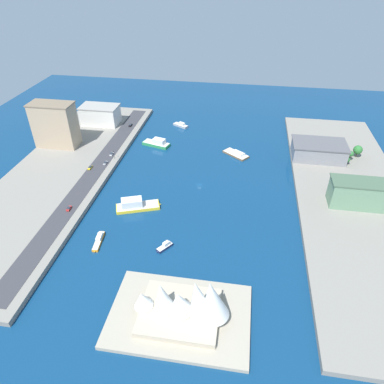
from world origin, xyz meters
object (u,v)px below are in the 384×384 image
(yacht_sleek_gray, at_px, (181,125))
(apartment_midrise_tan, at_px, (55,125))
(patrol_launch_navy, at_px, (165,246))
(hotel_broad_white, at_px, (100,115))
(ferry_yellow_fast, at_px, (135,205))
(warehouse_low_gray, at_px, (318,150))
(opera_landmark, at_px, (188,303))
(water_taxi_orange, at_px, (99,240))
(sedan_silver, at_px, (105,163))
(traffic_light_waterfront, at_px, (114,153))
(suv_black, at_px, (130,125))
(taxi_yellow_cab, at_px, (90,168))
(ferry_green_doubledeck, at_px, (157,143))
(barge_flat_brown, at_px, (236,154))
(van_white, at_px, (112,154))
(pickup_red, at_px, (69,208))
(terminal_long_green, at_px, (360,193))

(yacht_sleek_gray, bearing_deg, apartment_midrise_tan, 32.82)
(patrol_launch_navy, distance_m, hotel_broad_white, 169.23)
(patrol_launch_navy, bearing_deg, ferry_yellow_fast, -50.76)
(warehouse_low_gray, bearing_deg, opera_landmark, 64.34)
(water_taxi_orange, xyz_separation_m, patrol_launch_navy, (-36.46, -0.92, 0.08))
(water_taxi_orange, height_order, patrol_launch_navy, patrol_launch_navy)
(sedan_silver, bearing_deg, traffic_light_waterfront, -112.86)
(warehouse_low_gray, distance_m, suv_black, 157.79)
(ferry_yellow_fast, relative_size, traffic_light_waterfront, 4.25)
(taxi_yellow_cab, relative_size, traffic_light_waterfront, 0.80)
(ferry_green_doubledeck, height_order, yacht_sleek_gray, ferry_green_doubledeck)
(barge_flat_brown, height_order, traffic_light_waterfront, traffic_light_waterfront)
(van_white, bearing_deg, apartment_midrise_tan, -11.65)
(hotel_broad_white, bearing_deg, ferry_yellow_fast, 119.96)
(pickup_red, relative_size, van_white, 0.97)
(barge_flat_brown, bearing_deg, pickup_red, 43.12)
(pickup_red, bearing_deg, suv_black, -90.03)
(terminal_long_green, distance_m, opera_landmark, 127.93)
(ferry_yellow_fast, height_order, suv_black, ferry_yellow_fast)
(barge_flat_brown, bearing_deg, yacht_sleek_gray, -41.09)
(ferry_green_doubledeck, xyz_separation_m, traffic_light_waterfront, (24.70, 30.92, 5.02))
(pickup_red, xyz_separation_m, sedan_silver, (-2.14, -54.95, 0.02))
(water_taxi_orange, distance_m, traffic_light_waterfront, 87.31)
(ferry_yellow_fast, xyz_separation_m, terminal_long_green, (-132.86, -21.23, 8.64))
(patrol_launch_navy, relative_size, traffic_light_waterfront, 1.51)
(yacht_sleek_gray, height_order, sedan_silver, sedan_silver)
(hotel_broad_white, bearing_deg, patrol_launch_navy, 122.16)
(hotel_broad_white, bearing_deg, suv_black, 177.06)
(ferry_yellow_fast, distance_m, van_white, 67.53)
(pickup_red, height_order, opera_landmark, opera_landmark)
(van_white, bearing_deg, warehouse_low_gray, -172.13)
(terminal_long_green, relative_size, sedan_silver, 7.17)
(pickup_red, bearing_deg, warehouse_low_gray, -149.90)
(yacht_sleek_gray, relative_size, hotel_broad_white, 0.46)
(ferry_green_doubledeck, height_order, opera_landmark, opera_landmark)
(water_taxi_orange, height_order, pickup_red, pickup_red)
(van_white, xyz_separation_m, traffic_light_waterfront, (-3.96, 4.77, 3.42))
(pickup_red, xyz_separation_m, suv_black, (-0.07, -121.63, -0.00))
(terminal_long_green, relative_size, suv_black, 6.90)
(ferry_green_doubledeck, height_order, taxi_yellow_cab, ferry_green_doubledeck)
(yacht_sleek_gray, height_order, taxi_yellow_cab, taxi_yellow_cab)
(ferry_yellow_fast, xyz_separation_m, taxi_yellow_cab, (43.69, -36.00, 1.19))
(patrol_launch_navy, xyz_separation_m, warehouse_low_gray, (-91.60, -109.57, 7.74))
(warehouse_low_gray, xyz_separation_m, opera_landmark, (72.12, 150.11, 1.55))
(patrol_launch_navy, distance_m, traffic_light_waterfront, 101.49)
(patrol_launch_navy, bearing_deg, traffic_light_waterfront, -55.71)
(taxi_yellow_cab, height_order, van_white, van_white)
(terminal_long_green, distance_m, sedan_silver, 169.88)
(sedan_silver, bearing_deg, terminal_long_green, 172.34)
(ferry_yellow_fast, height_order, sedan_silver, ferry_yellow_fast)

